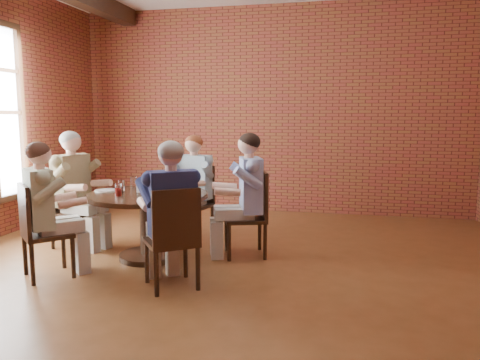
% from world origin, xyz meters
% --- Properties ---
extents(floor, '(7.00, 7.00, 0.00)m').
position_xyz_m(floor, '(0.00, 0.00, 0.00)').
color(floor, brown).
rests_on(floor, ground).
extents(wall_back, '(7.00, 0.00, 7.00)m').
position_xyz_m(wall_back, '(0.00, 3.50, 1.70)').
color(wall_back, maroon).
rests_on(wall_back, ground).
extents(dining_table, '(1.34, 1.34, 0.75)m').
position_xyz_m(dining_table, '(-0.90, 0.53, 0.53)').
color(dining_table, '#321E10').
rests_on(dining_table, floor).
extents(chair_a, '(0.59, 0.59, 0.98)m').
position_xyz_m(chair_a, '(0.23, 0.92, 0.53)').
color(chair_a, '#321E10').
rests_on(chair_a, floor).
extents(diner_a, '(0.86, 0.77, 1.41)m').
position_xyz_m(diner_a, '(0.14, 0.89, 0.71)').
color(diner_a, '#465DB7').
rests_on(diner_a, floor).
extents(chair_b, '(0.51, 0.51, 0.95)m').
position_xyz_m(chair_b, '(-0.69, 1.60, 0.51)').
color(chair_b, '#321E10').
rests_on(chair_b, floor).
extents(diner_b, '(0.66, 0.76, 1.35)m').
position_xyz_m(diner_b, '(-0.70, 1.52, 0.68)').
color(diner_b, '#98B5C1').
rests_on(diner_b, floor).
extents(chair_c, '(0.56, 0.56, 0.98)m').
position_xyz_m(chair_c, '(-2.05, 0.80, 0.53)').
color(chair_c, '#321E10').
rests_on(chair_c, floor).
extents(diner_c, '(0.83, 0.73, 1.42)m').
position_xyz_m(diner_c, '(-1.95, 0.77, 0.71)').
color(diner_c, brown).
rests_on(diner_c, floor).
extents(chair_d, '(0.62, 0.62, 0.95)m').
position_xyz_m(chair_d, '(-1.69, -0.32, 0.51)').
color(chair_d, '#321E10').
rests_on(chair_d, floor).
extents(diner_d, '(0.85, 0.85, 1.35)m').
position_xyz_m(diner_d, '(-1.63, -0.26, 0.68)').
color(diner_d, beige).
rests_on(diner_d, floor).
extents(chair_e, '(0.63, 0.63, 0.96)m').
position_xyz_m(chair_e, '(-0.27, -0.32, 0.52)').
color(chair_e, '#321E10').
rests_on(chair_e, floor).
extents(diner_e, '(0.85, 0.88, 1.38)m').
position_xyz_m(diner_e, '(-0.33, -0.25, 0.69)').
color(diner_e, navy).
rests_on(diner_e, floor).
extents(plate_a, '(0.26, 0.26, 0.01)m').
position_xyz_m(plate_a, '(-0.50, 0.57, 0.76)').
color(plate_a, white).
rests_on(plate_a, dining_table).
extents(plate_b, '(0.26, 0.26, 0.01)m').
position_xyz_m(plate_b, '(-0.94, 0.90, 0.76)').
color(plate_b, white).
rests_on(plate_b, dining_table).
extents(plate_c, '(0.26, 0.26, 0.01)m').
position_xyz_m(plate_c, '(-1.42, 0.56, 0.76)').
color(plate_c, white).
rests_on(plate_c, dining_table).
extents(plate_d, '(0.26, 0.26, 0.01)m').
position_xyz_m(plate_d, '(-0.65, 0.11, 0.76)').
color(plate_d, white).
rests_on(plate_d, dining_table).
extents(glass_a, '(0.07, 0.07, 0.14)m').
position_xyz_m(glass_a, '(-0.55, 0.65, 0.82)').
color(glass_a, white).
rests_on(glass_a, dining_table).
extents(glass_b, '(0.07, 0.07, 0.14)m').
position_xyz_m(glass_b, '(-0.68, 0.72, 0.82)').
color(glass_b, white).
rests_on(glass_b, dining_table).
extents(glass_c, '(0.07, 0.07, 0.14)m').
position_xyz_m(glass_c, '(-1.20, 0.81, 0.82)').
color(glass_c, white).
rests_on(glass_c, dining_table).
extents(glass_d, '(0.07, 0.07, 0.14)m').
position_xyz_m(glass_d, '(-1.02, 0.57, 0.82)').
color(glass_d, white).
rests_on(glass_d, dining_table).
extents(glass_e, '(0.07, 0.07, 0.14)m').
position_xyz_m(glass_e, '(-1.21, 0.51, 0.82)').
color(glass_e, white).
rests_on(glass_e, dining_table).
extents(glass_f, '(0.07, 0.07, 0.14)m').
position_xyz_m(glass_f, '(-1.13, 0.28, 0.82)').
color(glass_f, white).
rests_on(glass_f, dining_table).
extents(smartphone, '(0.07, 0.13, 0.01)m').
position_xyz_m(smartphone, '(-0.69, 0.14, 0.75)').
color(smartphone, black).
rests_on(smartphone, dining_table).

